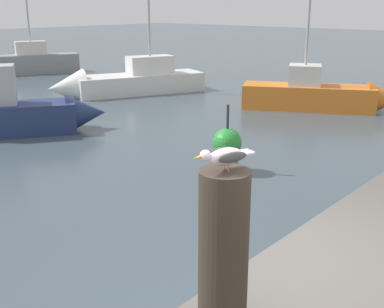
# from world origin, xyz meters

# --- Properties ---
(mooring_post) EXTENTS (0.31, 0.31, 1.02)m
(mooring_post) POSITION_xyz_m (-0.82, -0.32, 1.71)
(mooring_post) COLOR #382D23
(mooring_post) RESTS_ON harbor_quay
(seagull) EXTENTS (0.38, 0.20, 0.14)m
(seagull) POSITION_xyz_m (-0.83, -0.32, 2.31)
(seagull) COLOR tan
(seagull) RESTS_ON mooring_post
(boat_orange) EXTENTS (3.21, 4.72, 4.87)m
(boat_orange) POSITION_xyz_m (10.98, 4.79, 0.46)
(boat_orange) COLOR orange
(boat_orange) RESTS_ON ground_plane
(boat_white) EXTENTS (5.73, 3.39, 3.85)m
(boat_white) POSITION_xyz_m (8.70, 11.55, 0.43)
(boat_white) COLOR silver
(boat_white) RESTS_ON ground_plane
(boat_navy) EXTENTS (4.48, 3.43, 1.80)m
(boat_navy) POSITION_xyz_m (3.15, 9.33, 0.54)
(boat_navy) COLOR navy
(boat_navy) RESTS_ON ground_plane
(boat_grey) EXTENTS (5.18, 3.10, 4.55)m
(boat_grey) POSITION_xyz_m (9.18, 19.16, 0.53)
(boat_grey) COLOR gray
(boat_grey) RESTS_ON ground_plane
(channel_buoy) EXTENTS (0.56, 0.56, 1.33)m
(channel_buoy) POSITION_xyz_m (4.33, 3.50, 0.48)
(channel_buoy) COLOR green
(channel_buoy) RESTS_ON ground_plane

